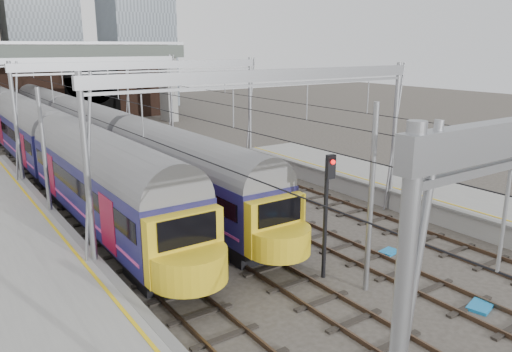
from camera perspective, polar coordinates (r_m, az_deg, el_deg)
ground at (r=18.45m, az=17.04°, el=-14.65°), size 160.00×160.00×0.00m
tracks at (r=29.25m, az=-6.41°, el=-2.96°), size 14.40×80.00×0.22m
overhead_line at (r=33.83m, az=-12.03°, el=10.52°), size 16.80×80.00×8.00m
retaining_wall at (r=63.42m, az=-21.59°, el=9.61°), size 28.00×2.75×9.00m
overbridge at (r=57.19m, az=-21.85°, el=12.09°), size 28.00×3.00×9.25m
train_main at (r=47.45m, az=-20.88°, el=5.97°), size 2.71×62.61×4.69m
train_second at (r=49.13m, az=-26.15°, el=5.87°), size 2.94×67.95×5.01m
signal_near_centre at (r=19.03m, az=8.13°, el=-2.95°), size 0.37×0.47×4.97m
equip_cover_a at (r=19.53m, az=24.24°, el=-13.44°), size 1.12×0.92×0.11m
equip_cover_b at (r=22.96m, az=14.96°, el=-8.36°), size 0.93×0.72×0.10m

